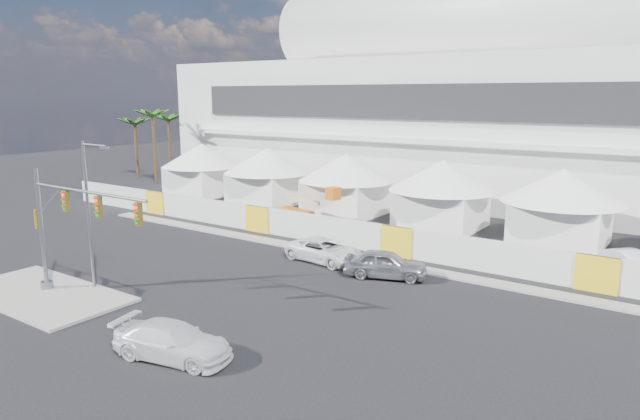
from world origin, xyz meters
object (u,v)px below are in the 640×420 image
Objects in this scene: pickup_near at (173,341)px; boom_lift at (300,212)px; pickup_curb at (325,250)px; sedan_silver at (386,264)px; lot_car_a at (632,263)px; streetlight_median at (90,205)px; traffic_mast at (63,227)px.

pickup_near is 25.05m from boom_lift.
sedan_silver is at bearing -92.13° from pickup_curb.
boom_lift is at bearing 50.27° from pickup_curb.
pickup_curb is (-4.71, 0.62, -0.08)m from sedan_silver.
lot_car_a is at bearing -44.02° from pickup_near.
pickup_curb is 0.66× the size of streetlight_median.
streetlight_median reaches higher than lot_car_a.
lot_car_a is at bearing 42.29° from traffic_mast.
sedan_silver is 0.60× the size of streetlight_median.
pickup_curb is 18.34m from lot_car_a.
pickup_near is at bearing -168.11° from lot_car_a.
streetlight_median reaches higher than sedan_silver.
lot_car_a is (13.75, 22.95, -0.04)m from pickup_near.
pickup_curb is 1.05× the size of pickup_near.
traffic_mast is at bearing 156.86° from pickup_curb.
traffic_mast is (-23.54, -21.42, 3.16)m from lot_car_a.
pickup_near is 0.72× the size of boom_lift.
traffic_mast is (-9.80, 1.54, 3.12)m from pickup_near.
pickup_curb is 15.31m from traffic_mast.
pickup_near is at bearing -53.81° from boom_lift.
pickup_curb is 0.75× the size of boom_lift.
sedan_silver is 0.68× the size of boom_lift.
boom_lift is at bearing 92.22° from streetlight_median.
boom_lift is (-24.34, -0.25, 0.25)m from lot_car_a.
pickup_near is at bearing -17.90° from streetlight_median.
lot_car_a is 0.46× the size of traffic_mast.
pickup_near is at bearing -8.91° from traffic_mast.
pickup_curb is at bearing 58.00° from streetlight_median.
pickup_near is 1.20× the size of lot_car_a.
pickup_near is 11.08m from streetlight_median.
sedan_silver is at bearing 42.47° from streetlight_median.
streetlight_median is 1.13× the size of boom_lift.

